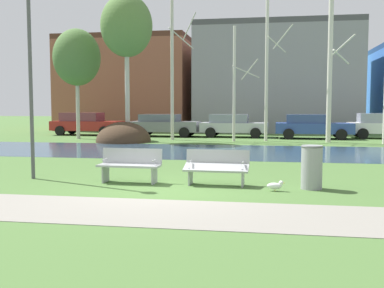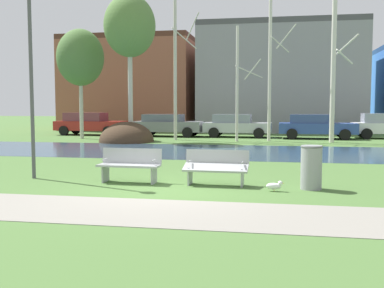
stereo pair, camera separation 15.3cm
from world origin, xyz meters
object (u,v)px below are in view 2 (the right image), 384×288
Objects in this scene: trash_bin at (311,167)px; parked_hatch_third_silver at (236,125)px; bench_left at (130,164)px; parked_sedan_second_grey at (167,124)px; bench_right at (216,166)px; streetlamp at (30,50)px; parked_van_nearest_red at (90,123)px; seagull at (274,186)px; parked_wagon_fourth_blue at (316,126)px.

parked_hatch_third_silver is (-3.27, 17.78, 0.22)m from trash_bin.
parked_sedan_second_grey is (-3.16, 17.53, 0.29)m from bench_left.
streetlamp is (-5.02, 0.20, 2.99)m from bench_right.
bench_right is (2.23, 0.00, 0.00)m from bench_left.
bench_left is 17.82m from parked_sedan_second_grey.
trash_bin is 0.20× the size of streetlamp.
streetlamp is at bearing 175.98° from bench_left.
parked_hatch_third_silver is (4.03, 17.43, -2.71)m from streetlamp.
parked_sedan_second_grey is at bearing -4.70° from parked_van_nearest_red.
parked_sedan_second_grey is (-5.39, 17.53, 0.29)m from bench_right.
streetlamp is at bearing -88.78° from parked_sedan_second_grey.
parked_sedan_second_grey is (-0.37, 17.34, -2.70)m from streetlamp.
bench_left is 19.96m from parked_van_nearest_red.
streetlamp is (-6.46, 0.78, 3.33)m from seagull.
trash_bin reaches higher than bench_right.
trash_bin reaches higher than seagull.
parked_wagon_fourth_blue is (3.80, 17.03, 0.30)m from bench_right.
parked_van_nearest_red is at bearing 175.30° from parked_sedan_second_grey.
parked_wagon_fourth_blue is at bearing 82.33° from seagull.
parked_sedan_second_grey is 0.97× the size of parked_wagon_fourth_blue.
bench_right is 17.45m from parked_wagon_fourth_blue.
bench_left is 0.36× the size of parked_wagon_fourth_blue.
parked_hatch_third_silver is at bearing 100.43° from trash_bin.
seagull is 19.37m from parked_sedan_second_grey.
parked_van_nearest_red is at bearing 108.22° from streetlamp.
trash_bin is at bearing 27.40° from seagull.
seagull is 22.29m from parked_van_nearest_red.
bench_left is 2.23m from bench_right.
parked_sedan_second_grey is (-7.67, 17.68, 0.22)m from trash_bin.
trash_bin is at bearing -2.69° from streetlamp.
seagull is 0.10× the size of parked_hatch_third_silver.
streetlamp reaches higher than parked_hatch_third_silver.
parked_van_nearest_red is at bearing 125.98° from trash_bin.
parked_van_nearest_red is 1.07× the size of parked_sedan_second_grey.
streetlamp is at bearing 177.31° from trash_bin.
parked_sedan_second_grey is at bearing 91.22° from streetlamp.
bench_right is 0.34× the size of parked_van_nearest_red.
streetlamp reaches higher than bench_left.
bench_left is at bearing -94.04° from parked_hatch_third_silver.
parked_van_nearest_red is 1.04× the size of parked_wagon_fourth_blue.
trash_bin is 0.22× the size of parked_van_nearest_red.
bench_left is 0.34× the size of parked_van_nearest_red.
bench_right is 21.02m from parked_van_nearest_red.
parked_wagon_fourth_blue reaches higher than parked_hatch_third_silver.
trash_bin is (4.52, -0.15, 0.07)m from bench_left.
parked_wagon_fourth_blue is at bearing -3.71° from parked_van_nearest_red.
parked_sedan_second_grey is at bearing 100.21° from bench_left.
trash_bin is 0.24× the size of parked_sedan_second_grey.
bench_right is 18.34m from parked_sedan_second_grey.
parked_wagon_fourth_blue is (8.83, 16.84, -2.70)m from streetlamp.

